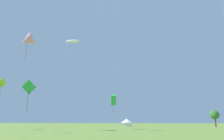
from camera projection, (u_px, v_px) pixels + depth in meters
kite_pink_delta at (27, 41)px, 46.46m from camera, size 4.41×3.90×22.29m
kite_green_box at (113, 100)px, 49.11m from camera, size 1.58×3.10×8.39m
kite_white_parafoil at (73, 41)px, 45.32m from camera, size 3.96×2.30×20.30m
kite_lime_diamond at (2, 84)px, 48.10m from camera, size 0.98×2.63×12.21m
kite_green_diamond at (29, 88)px, 33.72m from camera, size 3.79×2.58×8.78m
festival_tent_left at (127, 122)px, 75.65m from camera, size 4.40×4.40×2.86m
tree_distant_left at (214, 115)px, 64.57m from camera, size 2.96×2.96×5.43m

